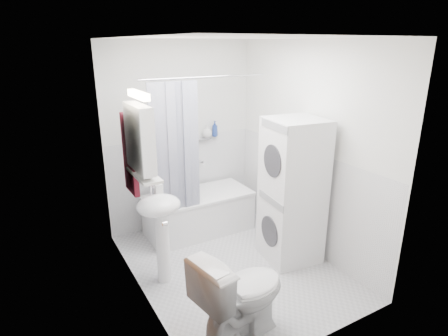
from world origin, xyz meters
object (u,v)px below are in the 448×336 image
washer_dryer (292,191)px  bathtub (199,211)px  sink (160,219)px  toilet (241,294)px

washer_dryer → bathtub: bearing=127.4°
bathtub → sink: (-0.80, -0.79, 0.42)m
sink → toilet: size_ratio=1.28×
washer_dryer → toilet: (-1.14, -0.77, -0.41)m
washer_dryer → toilet: bearing=-139.1°
bathtub → toilet: (-0.51, -1.84, 0.11)m
bathtub → sink: sink is taller
washer_dryer → toilet: size_ratio=1.98×
bathtub → washer_dryer: washer_dryer is taller
bathtub → sink: 1.20m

